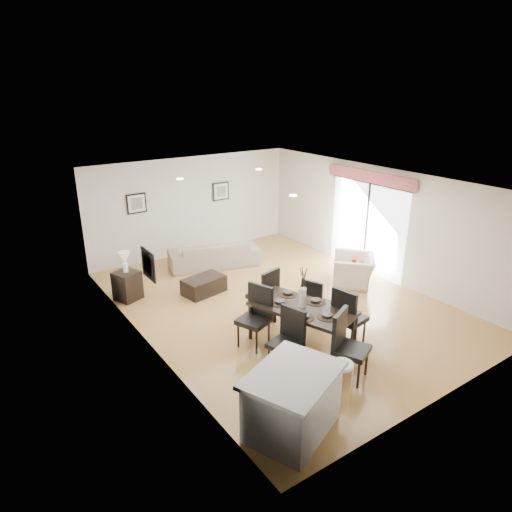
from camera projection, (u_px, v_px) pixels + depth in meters
ground at (279, 303)px, 10.04m from camera, size 8.00×8.00×0.00m
wall_back at (193, 206)px, 12.65m from camera, size 6.00×0.04×2.70m
wall_front at (450, 322)px, 6.48m from camera, size 6.00×0.04×2.70m
wall_left at (144, 277)px, 7.97m from camera, size 0.04×8.00×2.70m
wall_right at (377, 222)px, 11.15m from camera, size 0.04×8.00×2.70m
ceiling at (281, 181)px, 9.09m from camera, size 6.00×8.00×0.02m
sofa at (214, 253)px, 11.99m from camera, size 2.49×1.52×0.68m
armchair at (353, 270)px, 10.92m from camera, size 1.42×1.42×0.70m
courtyard_plant_a at (470, 254)px, 12.01m from camera, size 0.60×0.54×0.62m
courtyard_plant_b at (418, 236)px, 13.46m from camera, size 0.39×0.39×0.64m
dining_table at (302, 311)px, 8.20m from camera, size 1.48×2.06×0.78m
dining_chair_wnear at (289, 336)px, 7.55m from camera, size 0.60×0.60×1.08m
dining_chair_wfar at (257, 312)px, 8.26m from camera, size 0.66×0.66×1.14m
dining_chair_enear at (347, 314)px, 8.20m from camera, size 0.59×0.59×1.14m
dining_chair_efar at (314, 300)px, 8.94m from camera, size 0.58×0.58×0.99m
dining_chair_head at (346, 342)px, 7.31m from camera, size 0.69×0.69×1.16m
dining_chair_foot at (266, 292)px, 9.13m from camera, size 0.59×0.59×1.10m
vase at (303, 292)px, 8.07m from camera, size 0.92×1.44×0.76m
coffee_table at (204, 285)px, 10.46m from camera, size 1.03×0.73×0.38m
side_table at (127, 286)px, 10.11m from camera, size 0.63×0.63×0.65m
table_lamp at (125, 259)px, 9.89m from camera, size 0.25×0.25×0.47m
cushion at (354, 264)px, 10.72m from camera, size 0.31×0.28×0.32m
kitchen_island at (292, 402)px, 6.20m from camera, size 1.61×1.45×0.93m
bar_stool at (342, 369)px, 6.63m from camera, size 0.33×0.33×0.73m
framed_print_back_left at (136, 203)px, 11.67m from camera, size 0.52×0.04×0.52m
framed_print_back_right at (221, 191)px, 12.99m from camera, size 0.52×0.04×0.52m
framed_print_left_wall at (148, 264)px, 7.73m from camera, size 0.04×0.52×0.52m
sliding_door at (368, 207)px, 11.25m from camera, size 0.12×2.70×2.57m
courtyard at (426, 212)px, 13.65m from camera, size 6.00×6.00×2.00m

